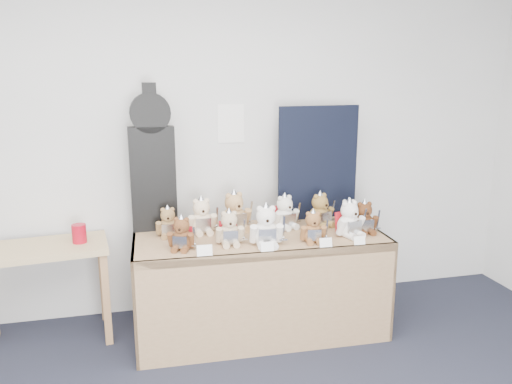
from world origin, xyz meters
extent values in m
plane|color=silver|center=(0.00, 2.50, 1.35)|extent=(6.00, 0.00, 6.00)
cube|color=white|center=(0.55, 2.49, 1.50)|extent=(0.21, 0.00, 0.30)
cube|color=#8B6746|center=(0.65, 1.96, 0.72)|extent=(1.81, 0.80, 0.06)
cube|color=#8B6746|center=(0.64, 1.60, 0.37)|extent=(1.79, 0.07, 0.75)
cube|color=#8B6746|center=(-0.23, 1.98, 0.37)|extent=(0.04, 0.75, 0.75)
cube|color=#8B6746|center=(1.53, 1.93, 0.37)|extent=(0.04, 0.75, 0.75)
cube|color=tan|center=(-0.85, 2.16, 0.69)|extent=(0.90, 0.57, 0.04)
cube|color=olive|center=(-0.44, 2.01, 0.34)|extent=(0.06, 0.06, 0.67)
cube|color=olive|center=(-0.49, 2.40, 0.34)|extent=(0.06, 0.06, 0.67)
cube|color=black|center=(-0.07, 2.27, 1.13)|extent=(0.33, 0.11, 0.76)
cylinder|color=black|center=(-0.07, 2.27, 1.61)|extent=(0.29, 0.10, 0.29)
cube|color=black|center=(-0.07, 2.27, 1.72)|extent=(0.10, 0.09, 0.19)
cube|color=black|center=(1.20, 2.28, 1.19)|extent=(0.67, 0.08, 0.89)
cylinder|color=#A80B1E|center=(-0.60, 2.18, 0.78)|extent=(0.10, 0.10, 0.13)
ellipsoid|color=brown|center=(0.08, 1.79, 0.81)|extent=(0.18, 0.16, 0.14)
sphere|color=brown|center=(0.08, 1.79, 0.90)|extent=(0.11, 0.11, 0.11)
cylinder|color=brown|center=(0.07, 1.74, 0.90)|extent=(0.05, 0.04, 0.04)
sphere|color=black|center=(0.06, 1.73, 0.90)|extent=(0.02, 0.02, 0.02)
sphere|color=brown|center=(0.05, 1.80, 0.95)|extent=(0.03, 0.03, 0.03)
sphere|color=brown|center=(0.11, 1.78, 0.95)|extent=(0.03, 0.03, 0.03)
cylinder|color=brown|center=(0.01, 1.79, 0.81)|extent=(0.06, 0.09, 0.11)
cylinder|color=brown|center=(0.14, 1.75, 0.81)|extent=(0.06, 0.09, 0.11)
cylinder|color=brown|center=(0.03, 1.75, 0.77)|extent=(0.07, 0.10, 0.04)
cylinder|color=brown|center=(0.09, 1.73, 0.77)|extent=(0.07, 0.10, 0.04)
cube|color=white|center=(0.06, 1.73, 0.81)|extent=(0.09, 0.05, 0.08)
cone|color=white|center=(0.08, 1.79, 0.95)|extent=(0.09, 0.09, 0.07)
cube|color=white|center=(0.16, 1.73, 0.84)|extent=(0.02, 0.04, 0.15)
cube|color=white|center=(0.16, 1.73, 0.78)|extent=(0.04, 0.02, 0.01)
cube|color=maroon|center=(0.10, 1.84, 0.82)|extent=(0.12, 0.06, 0.13)
ellipsoid|color=tan|center=(0.40, 1.81, 0.81)|extent=(0.16, 0.14, 0.15)
sphere|color=tan|center=(0.40, 1.81, 0.91)|extent=(0.11, 0.11, 0.11)
cylinder|color=tan|center=(0.40, 1.76, 0.91)|extent=(0.05, 0.03, 0.05)
sphere|color=black|center=(0.40, 1.75, 0.91)|extent=(0.02, 0.02, 0.02)
sphere|color=tan|center=(0.36, 1.81, 0.96)|extent=(0.04, 0.04, 0.04)
sphere|color=tan|center=(0.44, 1.81, 0.96)|extent=(0.04, 0.04, 0.04)
cylinder|color=tan|center=(0.33, 1.80, 0.82)|extent=(0.05, 0.09, 0.12)
cylinder|color=tan|center=(0.47, 1.79, 0.82)|extent=(0.05, 0.09, 0.12)
cylinder|color=tan|center=(0.37, 1.76, 0.77)|extent=(0.05, 0.10, 0.05)
cylinder|color=tan|center=(0.43, 1.76, 0.77)|extent=(0.05, 0.10, 0.05)
cube|color=white|center=(0.40, 1.75, 0.81)|extent=(0.10, 0.02, 0.09)
cone|color=white|center=(0.40, 1.81, 0.96)|extent=(0.10, 0.10, 0.07)
cube|color=white|center=(0.50, 1.78, 0.84)|extent=(0.01, 0.04, 0.16)
cube|color=white|center=(0.50, 1.78, 0.78)|extent=(0.05, 0.01, 0.01)
cube|color=maroon|center=(0.40, 1.87, 0.82)|extent=(0.12, 0.03, 0.14)
ellipsoid|color=white|center=(0.64, 1.74, 0.82)|extent=(0.20, 0.17, 0.18)
sphere|color=white|center=(0.64, 1.74, 0.94)|extent=(0.13, 0.13, 0.13)
cylinder|color=white|center=(0.63, 1.68, 0.93)|extent=(0.06, 0.04, 0.06)
sphere|color=black|center=(0.63, 1.66, 0.93)|extent=(0.02, 0.02, 0.02)
sphere|color=white|center=(0.60, 1.74, 1.00)|extent=(0.04, 0.04, 0.04)
sphere|color=white|center=(0.68, 1.73, 1.00)|extent=(0.04, 0.04, 0.04)
cylinder|color=white|center=(0.55, 1.73, 0.83)|extent=(0.06, 0.11, 0.14)
cylinder|color=white|center=(0.72, 1.71, 0.83)|extent=(0.06, 0.11, 0.14)
cylinder|color=white|center=(0.59, 1.68, 0.77)|extent=(0.07, 0.12, 0.05)
cylinder|color=white|center=(0.67, 1.67, 0.77)|extent=(0.07, 0.12, 0.05)
cube|color=white|center=(0.63, 1.67, 0.83)|extent=(0.12, 0.03, 0.10)
cone|color=white|center=(0.64, 1.74, 1.00)|extent=(0.11, 0.11, 0.09)
cube|color=white|center=(0.75, 1.69, 0.86)|extent=(0.02, 0.05, 0.19)
cube|color=white|center=(0.75, 1.69, 0.79)|extent=(0.06, 0.01, 0.01)
ellipsoid|color=brown|center=(0.97, 1.73, 0.81)|extent=(0.16, 0.14, 0.14)
sphere|color=brown|center=(0.97, 1.73, 0.90)|extent=(0.11, 0.11, 0.11)
cylinder|color=brown|center=(0.96, 1.68, 0.89)|extent=(0.05, 0.03, 0.04)
sphere|color=black|center=(0.96, 1.67, 0.89)|extent=(0.02, 0.02, 0.02)
sphere|color=brown|center=(0.93, 1.73, 0.94)|extent=(0.03, 0.03, 0.03)
sphere|color=brown|center=(1.00, 1.72, 0.94)|extent=(0.03, 0.03, 0.03)
cylinder|color=brown|center=(0.90, 1.72, 0.81)|extent=(0.05, 0.08, 0.11)
cylinder|color=brown|center=(1.03, 1.70, 0.81)|extent=(0.05, 0.08, 0.11)
cylinder|color=brown|center=(0.93, 1.68, 0.77)|extent=(0.06, 0.10, 0.04)
cylinder|color=brown|center=(0.99, 1.67, 0.77)|extent=(0.06, 0.10, 0.04)
cube|color=white|center=(0.96, 1.67, 0.81)|extent=(0.09, 0.03, 0.08)
cone|color=white|center=(0.97, 1.73, 0.95)|extent=(0.09, 0.09, 0.07)
cube|color=white|center=(1.05, 1.68, 0.84)|extent=(0.02, 0.04, 0.15)
cube|color=white|center=(1.05, 1.68, 0.78)|extent=(0.04, 0.01, 0.01)
ellipsoid|color=white|center=(1.26, 1.79, 0.82)|extent=(0.20, 0.18, 0.17)
sphere|color=white|center=(1.26, 1.79, 0.93)|extent=(0.13, 0.13, 0.13)
cylinder|color=white|center=(1.28, 1.74, 0.92)|extent=(0.06, 0.04, 0.05)
sphere|color=black|center=(1.28, 1.72, 0.92)|extent=(0.02, 0.02, 0.02)
sphere|color=white|center=(1.22, 1.78, 0.98)|extent=(0.04, 0.04, 0.04)
sphere|color=white|center=(1.30, 1.80, 0.98)|extent=(0.04, 0.04, 0.04)
cylinder|color=white|center=(1.19, 1.75, 0.83)|extent=(0.07, 0.10, 0.13)
cylinder|color=white|center=(1.35, 1.79, 0.83)|extent=(0.07, 0.10, 0.13)
cylinder|color=white|center=(1.24, 1.72, 0.77)|extent=(0.08, 0.12, 0.05)
cylinder|color=white|center=(1.32, 1.74, 0.77)|extent=(0.08, 0.12, 0.05)
cube|color=white|center=(1.28, 1.72, 0.82)|extent=(0.11, 0.05, 0.09)
cone|color=white|center=(1.26, 1.79, 0.99)|extent=(0.11, 0.11, 0.08)
cube|color=white|center=(1.38, 1.78, 0.85)|extent=(0.02, 0.04, 0.18)
cube|color=white|center=(1.38, 1.78, 0.78)|extent=(0.05, 0.02, 0.01)
cube|color=maroon|center=(1.25, 1.85, 0.83)|extent=(0.14, 0.07, 0.15)
ellipsoid|color=#51301B|center=(1.40, 1.84, 0.81)|extent=(0.16, 0.14, 0.15)
sphere|color=#51301B|center=(1.40, 1.84, 0.91)|extent=(0.11, 0.11, 0.11)
cylinder|color=#51301B|center=(1.40, 1.79, 0.90)|extent=(0.05, 0.03, 0.05)
sphere|color=black|center=(1.40, 1.77, 0.90)|extent=(0.02, 0.02, 0.02)
sphere|color=#51301B|center=(1.36, 1.84, 0.96)|extent=(0.04, 0.04, 0.04)
sphere|color=#51301B|center=(1.44, 1.83, 0.96)|extent=(0.04, 0.04, 0.04)
cylinder|color=#51301B|center=(1.33, 1.82, 0.82)|extent=(0.05, 0.09, 0.12)
cylinder|color=#51301B|center=(1.47, 1.81, 0.82)|extent=(0.05, 0.09, 0.12)
cylinder|color=#51301B|center=(1.36, 1.78, 0.77)|extent=(0.05, 0.10, 0.05)
cylinder|color=#51301B|center=(1.43, 1.78, 0.77)|extent=(0.05, 0.10, 0.05)
cube|color=white|center=(1.40, 1.78, 0.81)|extent=(0.10, 0.02, 0.08)
cone|color=white|center=(1.40, 1.84, 0.96)|extent=(0.10, 0.10, 0.07)
cube|color=white|center=(1.50, 1.80, 0.84)|extent=(0.01, 0.04, 0.16)
cube|color=white|center=(1.50, 1.80, 0.78)|extent=(0.05, 0.01, 0.01)
ellipsoid|color=beige|center=(0.25, 2.11, 0.82)|extent=(0.18, 0.16, 0.17)
sphere|color=beige|center=(0.25, 2.11, 0.93)|extent=(0.12, 0.12, 0.12)
cylinder|color=beige|center=(0.26, 2.06, 0.92)|extent=(0.05, 0.03, 0.05)
sphere|color=black|center=(0.26, 2.04, 0.92)|extent=(0.02, 0.02, 0.02)
sphere|color=beige|center=(0.21, 2.11, 0.98)|extent=(0.04, 0.04, 0.04)
sphere|color=beige|center=(0.29, 2.11, 0.98)|extent=(0.04, 0.04, 0.04)
cylinder|color=beige|center=(0.17, 2.08, 0.83)|extent=(0.05, 0.10, 0.13)
cylinder|color=beige|center=(0.34, 2.10, 0.83)|extent=(0.05, 0.10, 0.13)
cylinder|color=beige|center=(0.22, 2.05, 0.77)|extent=(0.06, 0.11, 0.05)
cylinder|color=beige|center=(0.30, 2.05, 0.77)|extent=(0.06, 0.11, 0.05)
cube|color=white|center=(0.26, 2.04, 0.82)|extent=(0.11, 0.03, 0.09)
cone|color=white|center=(0.25, 2.11, 0.98)|extent=(0.11, 0.11, 0.08)
cube|color=white|center=(0.36, 2.08, 0.85)|extent=(0.02, 0.04, 0.18)
cube|color=white|center=(0.36, 2.08, 0.78)|extent=(0.05, 0.01, 0.01)
ellipsoid|color=tan|center=(0.50, 2.12, 0.83)|extent=(0.23, 0.21, 0.19)
sphere|color=tan|center=(0.50, 2.12, 0.95)|extent=(0.14, 0.14, 0.14)
cylinder|color=tan|center=(0.51, 2.07, 0.94)|extent=(0.07, 0.05, 0.06)
sphere|color=black|center=(0.52, 2.05, 0.94)|extent=(0.02, 0.02, 0.02)
sphere|color=tan|center=(0.45, 2.11, 1.01)|extent=(0.04, 0.04, 0.04)
sphere|color=tan|center=(0.54, 2.14, 1.01)|extent=(0.04, 0.04, 0.04)
cylinder|color=tan|center=(0.42, 2.07, 0.84)|extent=(0.08, 0.12, 0.14)
cylinder|color=tan|center=(0.59, 2.13, 0.84)|extent=(0.08, 0.12, 0.14)
cylinder|color=tan|center=(0.48, 2.05, 0.77)|extent=(0.09, 0.13, 0.06)
cylinder|color=tan|center=(0.56, 2.07, 0.77)|extent=(0.09, 0.13, 0.06)
cube|color=white|center=(0.52, 2.05, 0.83)|extent=(0.12, 0.06, 0.10)
cone|color=white|center=(0.50, 2.12, 1.01)|extent=(0.12, 0.12, 0.09)
cube|color=white|center=(0.62, 2.12, 0.86)|extent=(0.03, 0.05, 0.20)
cube|color=white|center=(0.62, 2.12, 0.79)|extent=(0.06, 0.02, 0.01)
ellipsoid|color=silver|center=(0.87, 2.09, 0.82)|extent=(0.20, 0.18, 0.17)
sphere|color=silver|center=(0.87, 2.09, 0.93)|extent=(0.12, 0.12, 0.12)
cylinder|color=silver|center=(0.89, 2.04, 0.92)|extent=(0.06, 0.04, 0.05)
sphere|color=black|center=(0.90, 2.02, 0.92)|extent=(0.02, 0.02, 0.02)
sphere|color=silver|center=(0.84, 2.08, 0.97)|extent=(0.04, 0.04, 0.04)
sphere|color=silver|center=(0.91, 2.10, 0.97)|extent=(0.04, 0.04, 0.04)
cylinder|color=silver|center=(0.81, 2.04, 0.82)|extent=(0.07, 0.10, 0.12)
cylinder|color=silver|center=(0.96, 2.09, 0.82)|extent=(0.07, 0.10, 0.12)
cylinder|color=silver|center=(0.86, 2.02, 0.77)|extent=(0.08, 0.12, 0.05)
cylinder|color=silver|center=(0.93, 2.05, 0.77)|extent=(0.08, 0.12, 0.05)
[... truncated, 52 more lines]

